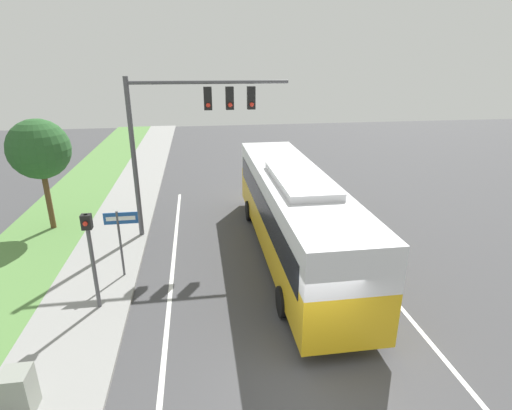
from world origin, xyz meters
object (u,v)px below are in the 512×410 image
(signal_gantry, at_px, (186,122))
(street_sign, at_px, (121,233))
(bus, at_px, (293,209))
(pedestrian_signal, at_px, (91,247))
(utility_cabinet, at_px, (19,392))

(signal_gantry, relative_size, street_sign, 2.65)
(bus, height_order, signal_gantry, signal_gantry)
(bus, xyz_separation_m, street_sign, (-6.23, -0.87, -0.21))
(street_sign, bearing_deg, pedestrian_signal, -104.94)
(bus, bearing_deg, pedestrian_signal, -157.74)
(street_sign, bearing_deg, bus, 7.93)
(bus, relative_size, pedestrian_signal, 3.93)
(bus, bearing_deg, utility_cabinet, -138.91)
(bus, distance_m, pedestrian_signal, 7.28)
(pedestrian_signal, relative_size, street_sign, 1.25)
(signal_gantry, bearing_deg, street_sign, -123.77)
(signal_gantry, bearing_deg, utility_cabinet, -111.61)
(signal_gantry, xyz_separation_m, street_sign, (-2.34, -3.49, -3.18))
(bus, height_order, utility_cabinet, bus)
(pedestrian_signal, xyz_separation_m, utility_cabinet, (-0.80, -3.82, -1.52))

